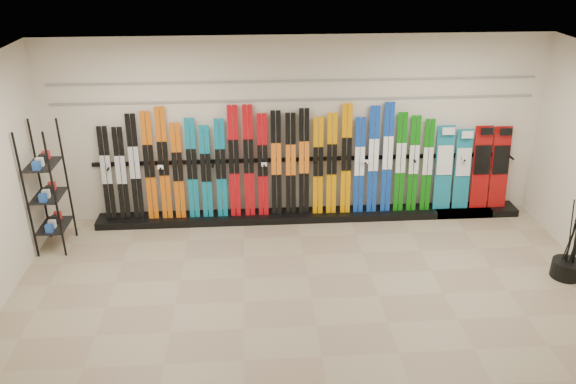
{
  "coord_description": "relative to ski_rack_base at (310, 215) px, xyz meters",
  "views": [
    {
      "loc": [
        -0.73,
        -6.07,
        4.4
      ],
      "look_at": [
        -0.24,
        1.0,
        1.1
      ],
      "focal_mm": 35.0,
      "sensor_mm": 36.0,
      "label": 1
    }
  ],
  "objects": [
    {
      "name": "ceiling",
      "position": [
        -0.22,
        -2.28,
        2.94
      ],
      "size": [
        8.0,
        8.0,
        0.0
      ],
      "primitive_type": "plane",
      "rotation": [
        3.14,
        0.0,
        0.0
      ],
      "color": "silver",
      "rests_on": "back_wall"
    },
    {
      "name": "slatwall_rail_0",
      "position": [
        -0.22,
        0.2,
        1.94
      ],
      "size": [
        7.6,
        0.02,
        0.03
      ],
      "primitive_type": "cube",
      "color": "gray",
      "rests_on": "back_wall"
    },
    {
      "name": "floor",
      "position": [
        -0.22,
        -2.28,
        -0.06
      ],
      "size": [
        8.0,
        8.0,
        0.0
      ],
      "primitive_type": "plane",
      "color": "gray",
      "rests_on": "ground"
    },
    {
      "name": "slatwall_rail_1",
      "position": [
        -0.22,
        0.2,
        2.24
      ],
      "size": [
        7.6,
        0.02,
        0.03
      ],
      "primitive_type": "cube",
      "color": "gray",
      "rests_on": "back_wall"
    },
    {
      "name": "back_wall",
      "position": [
        -0.22,
        0.22,
        1.44
      ],
      "size": [
        8.0,
        0.0,
        8.0
      ],
      "primitive_type": "plane",
      "rotation": [
        1.57,
        0.0,
        0.0
      ],
      "color": "beige",
      "rests_on": "floor"
    },
    {
      "name": "pole_bin",
      "position": [
        3.38,
        -2.0,
        0.07
      ],
      "size": [
        0.4,
        0.4,
        0.25
      ],
      "primitive_type": "cylinder",
      "color": "black",
      "rests_on": "floor"
    },
    {
      "name": "skis",
      "position": [
        -0.66,
        0.04,
        0.91
      ],
      "size": [
        5.37,
        0.21,
        1.84
      ],
      "color": "black",
      "rests_on": "ski_rack_base"
    },
    {
      "name": "ski_poles",
      "position": [
        3.42,
        -1.97,
        0.55
      ],
      "size": [
        0.29,
        0.25,
        1.18
      ],
      "color": "black",
      "rests_on": "pole_bin"
    },
    {
      "name": "snowboards",
      "position": [
        2.71,
        0.07,
        0.75
      ],
      "size": [
        1.26,
        0.22,
        1.42
      ],
      "color": "#14728C",
      "rests_on": "ski_rack_base"
    },
    {
      "name": "accessory_rack",
      "position": [
        -3.97,
        -0.63,
        0.91
      ],
      "size": [
        0.4,
        0.6,
        1.95
      ],
      "primitive_type": "cube",
      "color": "black",
      "rests_on": "floor"
    },
    {
      "name": "ski_rack_base",
      "position": [
        0.0,
        0.0,
        0.0
      ],
      "size": [
        8.0,
        0.4,
        0.12
      ],
      "primitive_type": "cube",
      "color": "black",
      "rests_on": "floor"
    }
  ]
}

